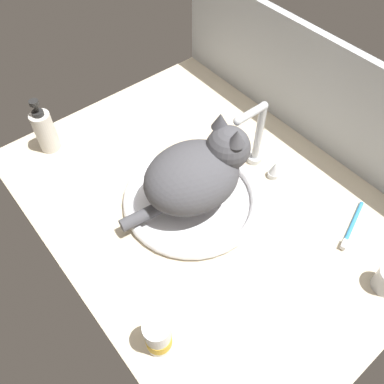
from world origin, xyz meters
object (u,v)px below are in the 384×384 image
(sink_basin, at_px, (192,199))
(toothbrush, at_px, (352,226))
(faucet, at_px, (255,141))
(pill_bottle, at_px, (158,337))
(cat, at_px, (199,172))
(soap_pump_bottle, at_px, (45,131))

(sink_basin, xyz_separation_m, toothbrush, (0.32, 0.26, -0.01))
(faucet, relative_size, toothbrush, 1.34)
(pill_bottle, bearing_deg, toothbrush, 82.37)
(faucet, bearing_deg, pill_bottle, -64.21)
(sink_basin, bearing_deg, cat, 82.82)
(sink_basin, distance_m, toothbrush, 0.41)
(sink_basin, xyz_separation_m, soap_pump_bottle, (-0.42, -0.20, 0.06))
(faucet, xyz_separation_m, pill_bottle, (0.24, -0.51, -0.04))
(toothbrush, bearing_deg, faucet, -173.10)
(faucet, distance_m, cat, 0.20)
(soap_pump_bottle, bearing_deg, pill_bottle, -7.69)
(soap_pump_bottle, bearing_deg, sink_basin, 25.23)
(cat, bearing_deg, faucet, 90.72)
(faucet, relative_size, cat, 0.59)
(sink_basin, distance_m, pill_bottle, 0.38)
(sink_basin, height_order, cat, cat)
(faucet, height_order, toothbrush, faucet)
(sink_basin, bearing_deg, pill_bottle, -49.46)
(faucet, relative_size, soap_pump_bottle, 1.23)
(soap_pump_bottle, relative_size, toothbrush, 1.09)
(sink_basin, relative_size, toothbrush, 2.29)
(faucet, height_order, pill_bottle, faucet)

